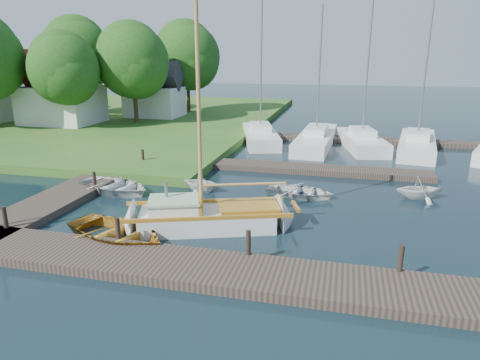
% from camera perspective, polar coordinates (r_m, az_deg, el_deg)
% --- Properties ---
extents(ground, '(160.00, 160.00, 0.00)m').
position_cam_1_polar(ground, '(18.56, 0.00, -3.56)').
color(ground, black).
rests_on(ground, ground).
extents(near_dock, '(18.00, 2.20, 0.30)m').
position_cam_1_polar(near_dock, '(13.24, -6.36, -11.55)').
color(near_dock, '#2C261D').
rests_on(near_dock, ground).
extents(left_dock, '(2.20, 18.00, 0.30)m').
position_cam_1_polar(left_dock, '(23.35, -18.19, 0.20)').
color(left_dock, '#2C261D').
rests_on(left_dock, ground).
extents(far_dock, '(14.00, 1.60, 0.30)m').
position_cam_1_polar(far_dock, '(24.34, 8.27, 1.50)').
color(far_dock, '#2C261D').
rests_on(far_dock, ground).
extents(pontoon, '(30.00, 1.60, 0.30)m').
position_cam_1_polar(pontoon, '(34.01, 23.54, 4.55)').
color(pontoon, '#2C261D').
rests_on(pontoon, ground).
extents(shore, '(50.00, 40.00, 0.50)m').
position_cam_1_polar(shore, '(50.88, -25.78, 7.91)').
color(shore, '#29581E').
rests_on(shore, ground).
extents(mooring_post_0, '(0.16, 0.16, 0.80)m').
position_cam_1_polar(mooring_post_0, '(17.62, -28.85, -4.37)').
color(mooring_post_0, black).
rests_on(mooring_post_0, near_dock).
extents(mooring_post_1, '(0.16, 0.16, 0.80)m').
position_cam_1_polar(mooring_post_1, '(15.02, -15.98, -6.29)').
color(mooring_post_1, black).
rests_on(mooring_post_1, near_dock).
extents(mooring_post_2, '(0.16, 0.16, 0.80)m').
position_cam_1_polar(mooring_post_2, '(13.47, 1.11, -8.33)').
color(mooring_post_2, black).
rests_on(mooring_post_2, near_dock).
extents(mooring_post_3, '(0.16, 0.16, 0.80)m').
position_cam_1_polar(mooring_post_3, '(13.32, 20.63, -9.74)').
color(mooring_post_3, black).
rests_on(mooring_post_3, near_dock).
extents(mooring_post_4, '(0.16, 0.16, 0.80)m').
position_cam_1_polar(mooring_post_4, '(21.06, -18.83, -0.02)').
color(mooring_post_4, black).
rests_on(mooring_post_4, left_dock).
extents(mooring_post_5, '(0.16, 0.16, 0.80)m').
position_cam_1_polar(mooring_post_5, '(25.26, -12.83, 3.09)').
color(mooring_post_5, black).
rests_on(mooring_post_5, left_dock).
extents(sailboat, '(7.39, 4.25, 9.83)m').
position_cam_1_polar(sailboat, '(16.30, -3.83, -5.19)').
color(sailboat, silver).
rests_on(sailboat, ground).
extents(dinghy, '(4.81, 4.07, 0.85)m').
position_cam_1_polar(dinghy, '(15.75, -16.15, -6.33)').
color(dinghy, brown).
rests_on(dinghy, ground).
extents(tender_a, '(4.49, 3.74, 0.80)m').
position_cam_1_polar(tender_a, '(21.21, -16.33, -0.53)').
color(tender_a, silver).
rests_on(tender_a, ground).
extents(tender_b, '(2.31, 2.10, 1.05)m').
position_cam_1_polar(tender_b, '(20.61, -5.25, -0.05)').
color(tender_b, silver).
rests_on(tender_b, ground).
extents(tender_c, '(3.46, 2.72, 0.65)m').
position_cam_1_polar(tender_c, '(19.97, 8.05, -1.28)').
color(tender_c, silver).
rests_on(tender_c, ground).
extents(tender_d, '(2.58, 2.38, 1.13)m').
position_cam_1_polar(tender_d, '(21.09, 22.89, -0.81)').
color(tender_d, silver).
rests_on(tender_d, ground).
extents(marina_boat_0, '(4.34, 8.11, 12.08)m').
position_cam_1_polar(marina_boat_0, '(32.21, 2.71, 6.09)').
color(marina_boat_0, silver).
rests_on(marina_boat_0, ground).
extents(marina_boat_1, '(2.70, 9.56, 9.55)m').
position_cam_1_polar(marina_boat_1, '(31.40, 10.11, 5.53)').
color(marina_boat_1, silver).
rests_on(marina_boat_1, ground).
extents(marina_boat_2, '(3.61, 7.40, 10.48)m').
position_cam_1_polar(marina_boat_2, '(31.27, 15.93, 5.14)').
color(marina_boat_2, silver).
rests_on(marina_boat_2, ground).
extents(marina_boat_3, '(3.40, 8.60, 13.00)m').
position_cam_1_polar(marina_boat_3, '(31.41, 22.54, 4.59)').
color(marina_boat_3, silver).
rests_on(marina_boat_3, ground).
extents(house_a, '(6.30, 5.00, 6.29)m').
position_cam_1_polar(house_a, '(41.00, -22.74, 10.43)').
color(house_a, silver).
rests_on(house_a, shore).
extents(house_c, '(5.25, 4.00, 5.28)m').
position_cam_1_polar(house_c, '(43.14, -11.34, 11.09)').
color(house_c, silver).
rests_on(house_c, shore).
extents(tree_2, '(5.83, 5.75, 7.82)m').
position_cam_1_polar(tree_2, '(38.12, -22.38, 13.58)').
color(tree_2, '#332114').
rests_on(tree_2, shore).
extents(tree_3, '(6.41, 6.38, 8.74)m').
position_cam_1_polar(tree_3, '(39.43, -14.09, 15.16)').
color(tree_3, '#332114').
rests_on(tree_3, shore).
extents(tree_4, '(7.01, 7.01, 9.66)m').
position_cam_1_polar(tree_4, '(46.96, -20.80, 15.42)').
color(tree_4, '#332114').
rests_on(tree_4, shore).
extents(tree_7, '(6.83, 6.83, 9.38)m').
position_cam_1_polar(tree_7, '(45.93, -7.04, 16.11)').
color(tree_7, '#332114').
rests_on(tree_7, shore).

